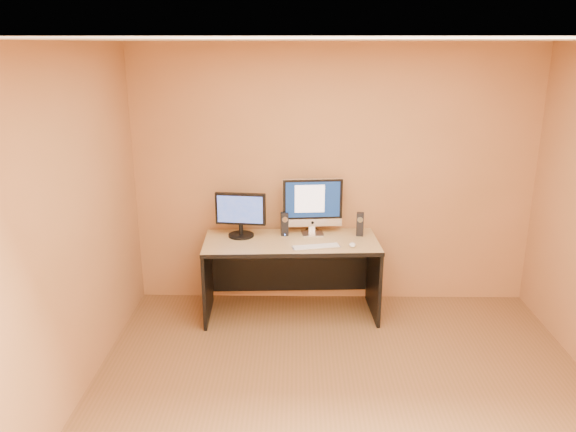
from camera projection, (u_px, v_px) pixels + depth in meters
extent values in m
plane|color=brown|center=(347.00, 415.00, 4.07)|extent=(4.00, 4.00, 0.00)
plane|color=white|center=(360.00, 40.00, 3.30)|extent=(4.00, 4.00, 0.00)
cube|color=silver|center=(316.00, 247.00, 5.19)|extent=(0.46, 0.22, 0.02)
ellipsoid|color=silver|center=(352.00, 245.00, 5.21)|extent=(0.07, 0.11, 0.04)
cylinder|color=black|center=(319.00, 230.00, 5.65)|extent=(0.09, 0.21, 0.01)
cylinder|color=black|center=(306.00, 230.00, 5.68)|extent=(0.09, 0.17, 0.01)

